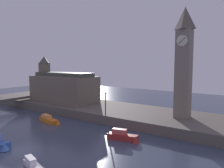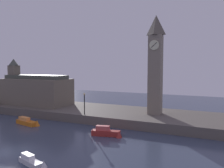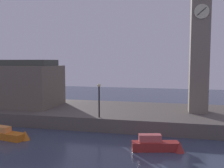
{
  "view_description": "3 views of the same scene",
  "coord_description": "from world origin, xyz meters",
  "px_view_note": "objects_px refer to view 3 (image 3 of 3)",
  "views": [
    {
      "loc": [
        22.74,
        -14.21,
        10.15
      ],
      "look_at": [
        1.98,
        15.29,
        6.54
      ],
      "focal_mm": 36.18,
      "sensor_mm": 36.0,
      "label": 1
    },
    {
      "loc": [
        21.29,
        -18.65,
        9.84
      ],
      "look_at": [
        5.37,
        16.63,
        6.72
      ],
      "focal_mm": 36.97,
      "sensor_mm": 36.0,
      "label": 2
    },
    {
      "loc": [
        8.66,
        -11.69,
        7.67
      ],
      "look_at": [
        1.86,
        17.68,
        4.91
      ],
      "focal_mm": 40.88,
      "sensor_mm": 36.0,
      "label": 3
    }
  ],
  "objects_px": {
    "streetlamp": "(99,96)",
    "clock_tower": "(200,40)",
    "parliament_hall": "(4,83)",
    "boat_patrol_orange": "(9,134)",
    "boat_dinghy_red": "(159,145)"
  },
  "relations": [
    {
      "from": "parliament_hall",
      "to": "streetlamp",
      "type": "height_order",
      "value": "parliament_hall"
    },
    {
      "from": "boat_patrol_orange",
      "to": "boat_dinghy_red",
      "type": "xyz_separation_m",
      "value": [
        14.55,
        -0.07,
        0.06
      ]
    },
    {
      "from": "clock_tower",
      "to": "boat_dinghy_red",
      "type": "xyz_separation_m",
      "value": [
        -4.12,
        -10.31,
        -9.64
      ]
    },
    {
      "from": "clock_tower",
      "to": "streetlamp",
      "type": "bearing_deg",
      "value": -153.1
    },
    {
      "from": "clock_tower",
      "to": "streetlamp",
      "type": "height_order",
      "value": "clock_tower"
    },
    {
      "from": "parliament_hall",
      "to": "boat_patrol_orange",
      "type": "xyz_separation_m",
      "value": [
        7.33,
        -9.63,
        -4.16
      ]
    },
    {
      "from": "clock_tower",
      "to": "boat_dinghy_red",
      "type": "distance_m",
      "value": 14.71
    },
    {
      "from": "parliament_hall",
      "to": "boat_patrol_orange",
      "type": "bearing_deg",
      "value": -52.73
    },
    {
      "from": "streetlamp",
      "to": "clock_tower",
      "type": "bearing_deg",
      "value": 26.9
    },
    {
      "from": "clock_tower",
      "to": "parliament_hall",
      "type": "relative_size",
      "value": 1.13
    },
    {
      "from": "streetlamp",
      "to": "boat_patrol_orange",
      "type": "bearing_deg",
      "value": -148.8
    },
    {
      "from": "boat_dinghy_red",
      "to": "streetlamp",
      "type": "bearing_deg",
      "value": 143.93
    },
    {
      "from": "boat_dinghy_red",
      "to": "clock_tower",
      "type": "bearing_deg",
      "value": 68.24
    },
    {
      "from": "streetlamp",
      "to": "boat_dinghy_red",
      "type": "distance_m",
      "value": 8.88
    },
    {
      "from": "parliament_hall",
      "to": "boat_dinghy_red",
      "type": "distance_m",
      "value": 24.28
    }
  ]
}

